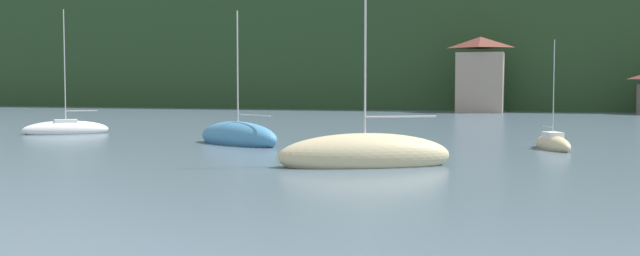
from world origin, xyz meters
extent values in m
cube|color=#264223|center=(0.00, 150.99, 10.31)|extent=(352.00, 45.19, 20.63)
ellipsoid|color=#2D4C28|center=(-8.44, 162.29, 7.22)|extent=(246.40, 31.63, 54.98)
cube|color=gray|center=(0.00, 122.59, 4.15)|extent=(6.35, 4.40, 8.30)
pyramid|color=brown|center=(0.00, 122.59, 9.73)|extent=(6.67, 4.62, 1.54)
ellipsoid|color=#CCBC8E|center=(0.35, 52.73, 0.50)|extent=(8.67, 5.96, 2.21)
cylinder|color=#B7B7BC|center=(0.35, 52.73, 6.40)|extent=(0.10, 0.10, 10.59)
cylinder|color=#ADADB2|center=(1.94, 53.51, 2.38)|extent=(3.21, 1.65, 0.09)
ellipsoid|color=#CCBC8E|center=(9.10, 64.83, 0.27)|extent=(2.81, 4.65, 1.21)
cylinder|color=#B7B7BC|center=(9.10, 64.83, 3.61)|extent=(0.05, 0.05, 6.01)
cylinder|color=#ADADB2|center=(8.79, 65.61, 1.33)|extent=(0.66, 1.57, 0.05)
cube|color=silver|center=(9.10, 64.83, 0.83)|extent=(1.33, 1.63, 0.45)
ellipsoid|color=white|center=(-27.73, 68.14, 0.33)|extent=(6.12, 5.61, 1.45)
cylinder|color=#B7B7BC|center=(-27.73, 68.14, 5.28)|extent=(0.08, 0.08, 9.10)
cylinder|color=#ADADB2|center=(-26.80, 68.93, 1.82)|extent=(1.90, 1.64, 0.07)
cube|color=silver|center=(-27.73, 68.14, 0.93)|extent=(2.00, 1.93, 0.42)
ellipsoid|color=teal|center=(-10.55, 62.65, 0.47)|extent=(7.65, 5.66, 2.09)
cylinder|color=#B7B7BC|center=(-10.55, 62.65, 4.87)|extent=(0.09, 0.09, 7.65)
cylinder|color=#ADADB2|center=(-9.09, 61.82, 1.96)|extent=(2.94, 1.72, 0.08)
camera|label=1|loc=(8.55, 18.54, 3.95)|focal=41.18mm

